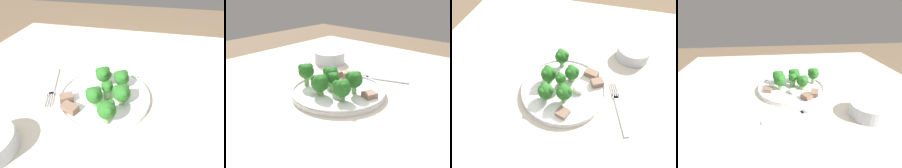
{
  "view_description": "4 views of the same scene",
  "coord_description": "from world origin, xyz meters",
  "views": [
    {
      "loc": [
        -0.13,
        0.38,
        1.09
      ],
      "look_at": [
        -0.04,
        -0.02,
        0.77
      ],
      "focal_mm": 28.0,
      "sensor_mm": 36.0,
      "label": 1
    },
    {
      "loc": [
        -0.55,
        -0.47,
        1.04
      ],
      "look_at": [
        -0.01,
        0.01,
        0.75
      ],
      "focal_mm": 42.0,
      "sensor_mm": 36.0,
      "label": 2
    },
    {
      "loc": [
        0.09,
        -0.44,
        1.28
      ],
      "look_at": [
        -0.02,
        -0.0,
        0.75
      ],
      "focal_mm": 35.0,
      "sensor_mm": 36.0,
      "label": 3
    },
    {
      "loc": [
        0.63,
        -0.08,
        1.06
      ],
      "look_at": [
        -0.04,
        -0.01,
        0.74
      ],
      "focal_mm": 28.0,
      "sensor_mm": 36.0,
      "label": 4
    }
  ],
  "objects": [
    {
      "name": "fork",
      "position": [
        0.16,
        -0.03,
        0.72
      ],
      "size": [
        0.08,
        0.2,
        0.0
      ],
      "color": "#B2B2B7",
      "rests_on": "table"
    },
    {
      "name": "broccoli_floret_center_left",
      "position": [
        -0.08,
        0.01,
        0.77
      ],
      "size": [
        0.05,
        0.05,
        0.06
      ],
      "color": "#7FA866",
      "rests_on": "dinner_plate"
    },
    {
      "name": "meat_slice_rear_slice",
      "position": [
        -0.0,
        -0.1,
        0.74
      ],
      "size": [
        0.04,
        0.04,
        0.01
      ],
      "color": "#846651",
      "rests_on": "dinner_plate"
    },
    {
      "name": "dinner_plate",
      "position": [
        -0.02,
        -0.01,
        0.73
      ],
      "size": [
        0.27,
        0.27,
        0.02
      ],
      "color": "white",
      "rests_on": "table"
    },
    {
      "name": "meat_slice_middle_slice",
      "position": [
        0.08,
        0.04,
        0.74
      ],
      "size": [
        0.05,
        0.04,
        0.02
      ],
      "color": "#846651",
      "rests_on": "dinner_plate"
    },
    {
      "name": "table",
      "position": [
        0.0,
        0.0,
        0.63
      ],
      "size": [
        1.14,
        1.15,
        0.72
      ],
      "color": "beige",
      "rests_on": "ground_plane"
    },
    {
      "name": "broccoli_floret_back_left",
      "position": [
        -0.01,
        -0.05,
        0.78
      ],
      "size": [
        0.05,
        0.05,
        0.07
      ],
      "color": "#7FA866",
      "rests_on": "dinner_plate"
    },
    {
      "name": "broccoli_floret_near_rim_left",
      "position": [
        -0.03,
        -0.0,
        0.77
      ],
      "size": [
        0.03,
        0.03,
        0.06
      ],
      "color": "#7FA866",
      "rests_on": "dinner_plate"
    },
    {
      "name": "sauce_dollop",
      "position": [
        0.03,
        -0.01,
        0.74
      ],
      "size": [
        0.04,
        0.03,
        0.02
      ],
      "color": "silver",
      "rests_on": "dinner_plate"
    },
    {
      "name": "cream_bowl",
      "position": [
        0.18,
        0.22,
        0.74
      ],
      "size": [
        0.12,
        0.12,
        0.05
      ],
      "color": "#B7BCC6",
      "rests_on": "table"
    },
    {
      "name": "meat_slice_front_slice",
      "position": [
        0.05,
        0.07,
        0.74
      ],
      "size": [
        0.05,
        0.04,
        0.02
      ],
      "color": "#846651",
      "rests_on": "dinner_plate"
    },
    {
      "name": "broccoli_floret_center_back",
      "position": [
        -0.05,
        0.09,
        0.78
      ],
      "size": [
        0.05,
        0.05,
        0.07
      ],
      "color": "#7FA866",
      "rests_on": "dinner_plate"
    },
    {
      "name": "broccoli_floret_front_left",
      "position": [
        -0.01,
        0.04,
        0.77
      ],
      "size": [
        0.05,
        0.05,
        0.06
      ],
      "color": "#7FA866",
      "rests_on": "dinner_plate"
    },
    {
      "name": "broccoli_floret_mid_cluster",
      "position": [
        -0.07,
        -0.06,
        0.77
      ],
      "size": [
        0.05,
        0.05,
        0.06
      ],
      "color": "#7FA866",
      "rests_on": "dinner_plate"
    }
  ]
}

